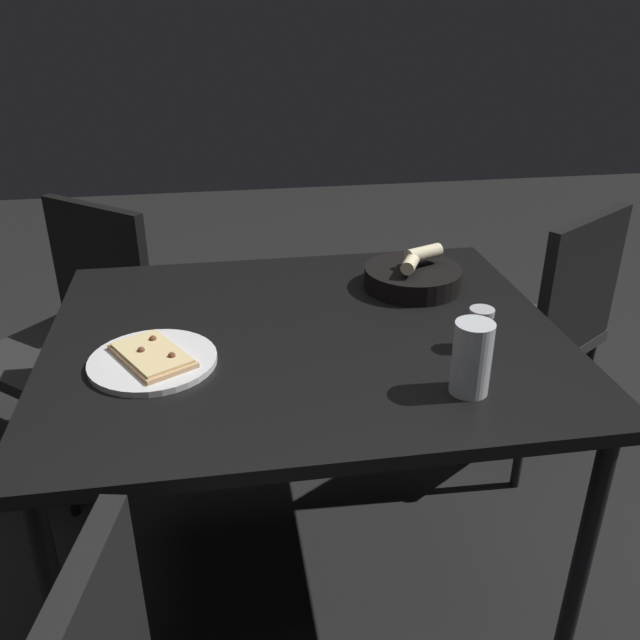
{
  "coord_description": "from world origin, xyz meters",
  "views": [
    {
      "loc": [
        1.36,
        -0.18,
        1.46
      ],
      "look_at": [
        0.04,
        0.03,
        0.8
      ],
      "focal_mm": 37.57,
      "sensor_mm": 36.0,
      "label": 1
    }
  ],
  "objects_px": {
    "pizza_plate": "(153,359)",
    "beer_glass": "(471,362)",
    "chair_spare": "(79,324)",
    "chair_far": "(538,321)",
    "bread_basket": "(413,277)",
    "dining_table": "(306,354)",
    "pepper_shaker": "(480,331)"
  },
  "relations": [
    {
      "from": "pizza_plate",
      "to": "pepper_shaker",
      "type": "distance_m",
      "value": 0.71
    },
    {
      "from": "dining_table",
      "to": "pepper_shaker",
      "type": "distance_m",
      "value": 0.4
    },
    {
      "from": "beer_glass",
      "to": "pepper_shaker",
      "type": "bearing_deg",
      "value": 153.14
    },
    {
      "from": "pizza_plate",
      "to": "chair_spare",
      "type": "height_order",
      "value": "chair_spare"
    },
    {
      "from": "bread_basket",
      "to": "chair_spare",
      "type": "relative_size",
      "value": 0.3
    },
    {
      "from": "pizza_plate",
      "to": "chair_spare",
      "type": "distance_m",
      "value": 0.86
    },
    {
      "from": "chair_far",
      "to": "pizza_plate",
      "type": "bearing_deg",
      "value": -65.43
    },
    {
      "from": "bread_basket",
      "to": "chair_spare",
      "type": "xyz_separation_m",
      "value": [
        -0.45,
        -0.97,
        -0.29
      ]
    },
    {
      "from": "bread_basket",
      "to": "chair_far",
      "type": "bearing_deg",
      "value": 114.14
    },
    {
      "from": "beer_glass",
      "to": "dining_table",
      "type": "bearing_deg",
      "value": -137.1
    },
    {
      "from": "pepper_shaker",
      "to": "chair_spare",
      "type": "relative_size",
      "value": 0.11
    },
    {
      "from": "pizza_plate",
      "to": "pepper_shaker",
      "type": "bearing_deg",
      "value": 86.73
    },
    {
      "from": "pepper_shaker",
      "to": "chair_far",
      "type": "height_order",
      "value": "chair_far"
    },
    {
      "from": "chair_far",
      "to": "chair_spare",
      "type": "relative_size",
      "value": 1.02
    },
    {
      "from": "pizza_plate",
      "to": "beer_glass",
      "type": "relative_size",
      "value": 1.8
    },
    {
      "from": "dining_table",
      "to": "chair_spare",
      "type": "distance_m",
      "value": 0.95
    },
    {
      "from": "bread_basket",
      "to": "chair_far",
      "type": "relative_size",
      "value": 0.29
    },
    {
      "from": "pizza_plate",
      "to": "bread_basket",
      "type": "distance_m",
      "value": 0.72
    },
    {
      "from": "beer_glass",
      "to": "pepper_shaker",
      "type": "distance_m",
      "value": 0.19
    },
    {
      "from": "pizza_plate",
      "to": "chair_far",
      "type": "distance_m",
      "value": 1.3
    },
    {
      "from": "beer_glass",
      "to": "pepper_shaker",
      "type": "xyz_separation_m",
      "value": [
        -0.17,
        0.09,
        -0.02
      ]
    },
    {
      "from": "dining_table",
      "to": "pizza_plate",
      "type": "relative_size",
      "value": 4.36
    },
    {
      "from": "beer_glass",
      "to": "chair_spare",
      "type": "xyz_separation_m",
      "value": [
        -0.96,
        -0.93,
        -0.32
      ]
    },
    {
      "from": "pizza_plate",
      "to": "chair_far",
      "type": "height_order",
      "value": "chair_far"
    },
    {
      "from": "bread_basket",
      "to": "dining_table",
      "type": "bearing_deg",
      "value": -56.37
    },
    {
      "from": "chair_far",
      "to": "chair_spare",
      "type": "height_order",
      "value": "chair_far"
    },
    {
      "from": "pizza_plate",
      "to": "bread_basket",
      "type": "bearing_deg",
      "value": 114.9
    },
    {
      "from": "dining_table",
      "to": "chair_far",
      "type": "bearing_deg",
      "value": 118.01
    },
    {
      "from": "dining_table",
      "to": "beer_glass",
      "type": "distance_m",
      "value": 0.43
    },
    {
      "from": "bread_basket",
      "to": "chair_far",
      "type": "xyz_separation_m",
      "value": [
        -0.23,
        0.5,
        -0.28
      ]
    },
    {
      "from": "dining_table",
      "to": "bread_basket",
      "type": "bearing_deg",
      "value": 123.63
    },
    {
      "from": "pepper_shaker",
      "to": "chair_far",
      "type": "xyz_separation_m",
      "value": [
        -0.57,
        0.45,
        -0.29
      ]
    }
  ]
}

